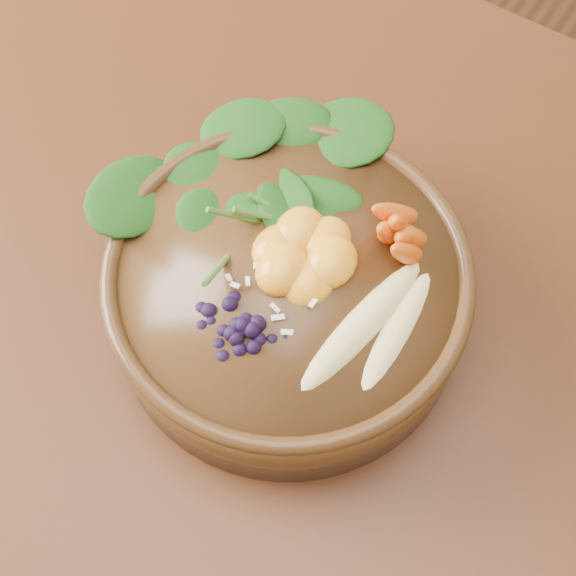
% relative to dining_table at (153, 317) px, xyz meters
% --- Properties ---
extents(ground, '(4.00, 4.00, 0.00)m').
position_rel_dining_table_xyz_m(ground, '(0.00, 0.00, -0.66)').
color(ground, '#381E0F').
rests_on(ground, ground).
extents(dining_table, '(1.60, 0.90, 0.75)m').
position_rel_dining_table_xyz_m(dining_table, '(0.00, 0.00, 0.00)').
color(dining_table, '#331C0C').
rests_on(dining_table, ground).
extents(stoneware_bowl, '(0.30, 0.30, 0.07)m').
position_rel_dining_table_xyz_m(stoneware_bowl, '(0.13, 0.03, 0.13)').
color(stoneware_bowl, '#472B14').
rests_on(stoneware_bowl, dining_table).
extents(kale_heap, '(0.19, 0.18, 0.04)m').
position_rel_dining_table_xyz_m(kale_heap, '(0.09, 0.10, 0.19)').
color(kale_heap, '#1A4713').
rests_on(kale_heap, stoneware_bowl).
extents(carrot_cluster, '(0.06, 0.06, 0.08)m').
position_rel_dining_table_xyz_m(carrot_cluster, '(0.19, 0.11, 0.21)').
color(carrot_cluster, '#DB5918').
rests_on(carrot_cluster, stoneware_bowl).
extents(banana_halves, '(0.06, 0.16, 0.03)m').
position_rel_dining_table_xyz_m(banana_halves, '(0.21, 0.03, 0.18)').
color(banana_halves, '#E0CC84').
rests_on(banana_halves, stoneware_bowl).
extents(mandarin_cluster, '(0.09, 0.09, 0.03)m').
position_rel_dining_table_xyz_m(mandarin_cluster, '(0.13, 0.05, 0.18)').
color(mandarin_cluster, orange).
rests_on(mandarin_cluster, stoneware_bowl).
extents(blueberry_pile, '(0.14, 0.11, 0.04)m').
position_rel_dining_table_xyz_m(blueberry_pile, '(0.13, -0.02, 0.19)').
color(blueberry_pile, black).
rests_on(blueberry_pile, stoneware_bowl).
extents(coconut_flakes, '(0.09, 0.07, 0.01)m').
position_rel_dining_table_xyz_m(coconut_flakes, '(0.13, 0.02, 0.17)').
color(coconut_flakes, white).
rests_on(coconut_flakes, stoneware_bowl).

